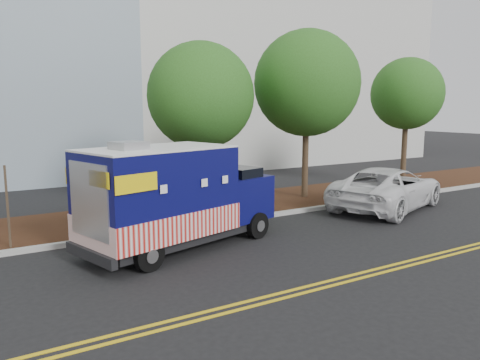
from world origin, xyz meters
TOP-DOWN VIEW (x-y plane):
  - ground at (0.00, 0.00)m, footprint 120.00×120.00m
  - curb at (0.00, 1.40)m, footprint 120.00×0.18m
  - mulch_strip at (0.00, 3.50)m, footprint 120.00×4.00m
  - centerline_near at (0.00, -4.45)m, footprint 120.00×0.10m
  - centerline_far at (0.00, -4.70)m, footprint 120.00×0.10m
  - tree_b at (1.22, 3.50)m, footprint 3.92×3.92m
  - tree_c at (5.92, 3.21)m, footprint 4.35×4.35m
  - tree_d at (12.15, 3.29)m, footprint 3.43×3.43m
  - sign_post at (-5.52, 1.60)m, footprint 0.06×0.06m
  - food_truck at (-1.58, -0.35)m, footprint 6.17×3.60m
  - white_car at (7.61, 0.23)m, footprint 6.38×4.44m

SIDE VIEW (x-z plane):
  - ground at x=0.00m, z-range 0.00..0.00m
  - centerline_near at x=0.00m, z-range 0.00..0.01m
  - centerline_far at x=0.00m, z-range 0.00..0.01m
  - curb at x=0.00m, z-range 0.00..0.15m
  - mulch_strip at x=0.00m, z-range 0.00..0.15m
  - white_car at x=7.61m, z-range 0.00..1.62m
  - sign_post at x=-5.52m, z-range 0.00..2.40m
  - food_truck at x=-1.58m, z-range -0.15..2.93m
  - tree_b at x=1.22m, z-range 1.17..7.46m
  - tree_d at x=12.15m, z-range 1.40..7.67m
  - tree_c at x=5.92m, z-range 1.34..8.40m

